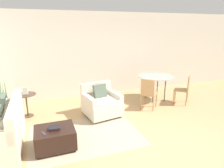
# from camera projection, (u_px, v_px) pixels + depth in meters

# --- Properties ---
(ground_plane) EXTENTS (20.00, 20.00, 0.00)m
(ground_plane) POSITION_uv_depth(u_px,v_px,m) (153.00, 143.00, 4.06)
(ground_plane) COLOR tan
(wall_back) EXTENTS (12.00, 0.06, 2.75)m
(wall_back) POSITION_uv_depth(u_px,v_px,m) (102.00, 54.00, 6.72)
(wall_back) COLOR beige
(wall_back) RESTS_ON ground_plane
(area_rug) EXTENTS (2.32, 1.65, 0.01)m
(area_rug) POSITION_uv_depth(u_px,v_px,m) (86.00, 135.00, 4.33)
(area_rug) COLOR tan
(area_rug) RESTS_ON ground_plane
(armchair) EXTENTS (0.99, 0.98, 0.83)m
(armchair) POSITION_uv_depth(u_px,v_px,m) (101.00, 103.00, 5.26)
(armchair) COLOR beige
(armchair) RESTS_ON ground_plane
(ottoman) EXTENTS (0.75, 0.62, 0.41)m
(ottoman) POSITION_uv_depth(u_px,v_px,m) (55.00, 137.00, 3.83)
(ottoman) COLOR black
(ottoman) RESTS_ON ground_plane
(book_stack) EXTENTS (0.23, 0.19, 0.05)m
(book_stack) POSITION_uv_depth(u_px,v_px,m) (54.00, 128.00, 3.75)
(book_stack) COLOR #B72D28
(book_stack) RESTS_ON ottoman
(tv_remote_primary) EXTENTS (0.08, 0.17, 0.01)m
(tv_remote_primary) POSITION_uv_depth(u_px,v_px,m) (44.00, 133.00, 3.61)
(tv_remote_primary) COLOR #333338
(tv_remote_primary) RESTS_ON ottoman
(potted_plant) EXTENTS (0.37, 0.37, 1.10)m
(potted_plant) POSITION_uv_depth(u_px,v_px,m) (5.00, 110.00, 5.10)
(potted_plant) COLOR #333338
(potted_plant) RESTS_ON ground_plane
(side_table) EXTENTS (0.50, 0.50, 0.61)m
(side_table) POSITION_uv_depth(u_px,v_px,m) (26.00, 101.00, 5.15)
(side_table) COLOR #4C3828
(side_table) RESTS_ON ground_plane
(picture_frame) EXTENTS (0.14, 0.07, 0.18)m
(picture_frame) POSITION_uv_depth(u_px,v_px,m) (25.00, 91.00, 5.07)
(picture_frame) COLOR silver
(picture_frame) RESTS_ON side_table
(dining_table) EXTENTS (1.12, 1.12, 0.78)m
(dining_table) POSITION_uv_depth(u_px,v_px,m) (156.00, 79.00, 6.30)
(dining_table) COLOR #8C9E99
(dining_table) RESTS_ON ground_plane
(dining_chair_near_left) EXTENTS (0.59, 0.59, 0.90)m
(dining_chair_near_left) POSITION_uv_depth(u_px,v_px,m) (148.00, 92.00, 5.58)
(dining_chair_near_left) COLOR tan
(dining_chair_near_left) RESTS_ON ground_plane
(dining_chair_near_right) EXTENTS (0.59, 0.59, 0.90)m
(dining_chair_near_right) POSITION_uv_depth(u_px,v_px,m) (185.00, 87.00, 6.00)
(dining_chair_near_right) COLOR tan
(dining_chair_near_right) RESTS_ON ground_plane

